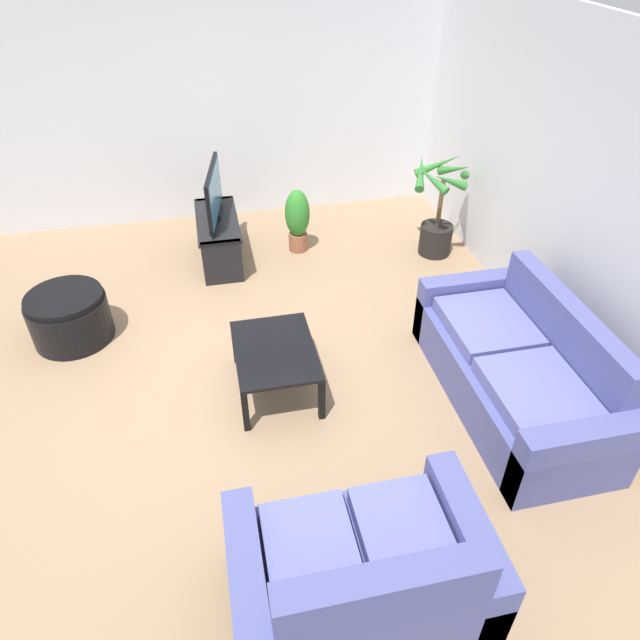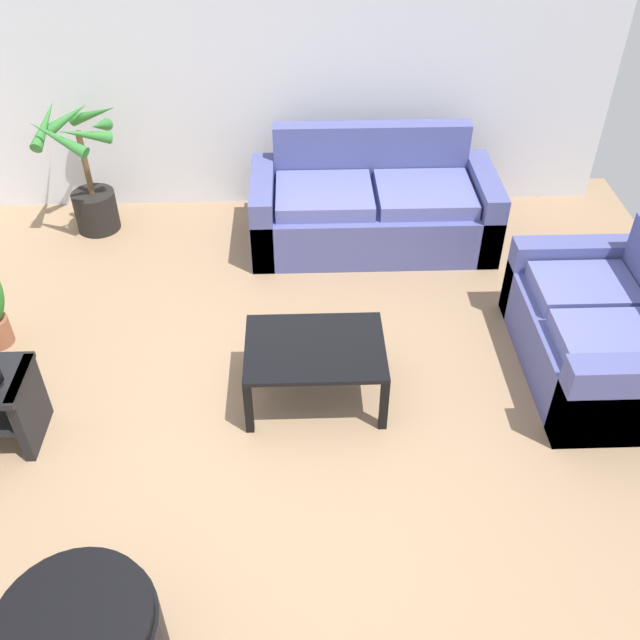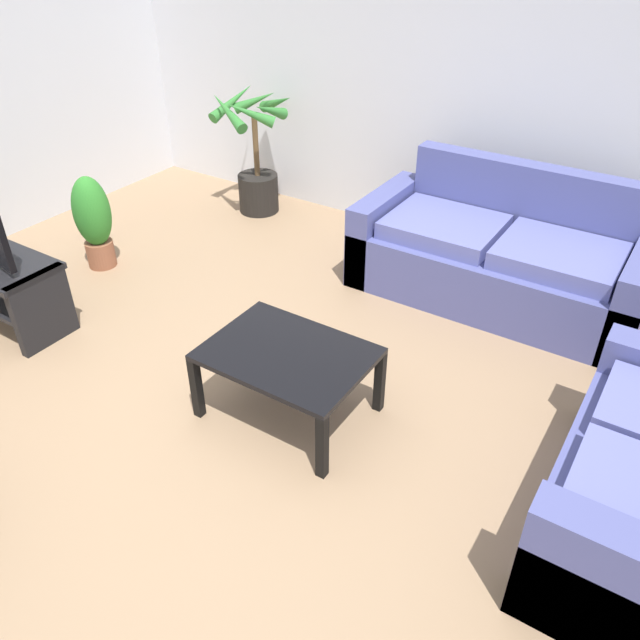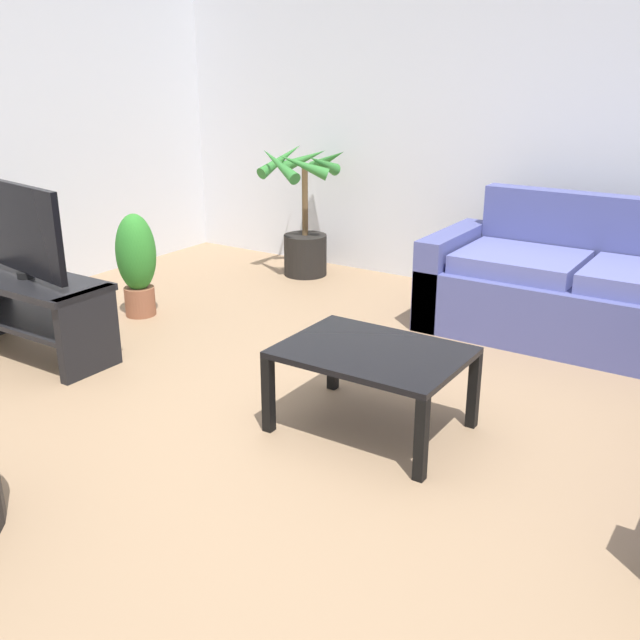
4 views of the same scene
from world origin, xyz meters
name	(u,v)px [view 3 (image 3 of 4)]	position (x,y,z in m)	size (l,w,h in m)	color
ground_plane	(188,431)	(0.00, 0.00, 0.00)	(6.60, 6.60, 0.00)	#937556
wall_back	(438,69)	(0.00, 3.00, 1.35)	(6.00, 0.06, 2.70)	silver
couch_main	(499,259)	(0.91, 2.28, 0.30)	(1.99, 0.90, 0.90)	#4C518C
coffee_table	(288,360)	(0.38, 0.43, 0.37)	(0.87, 0.64, 0.42)	black
potted_palm	(256,162)	(-1.47, 2.55, 0.46)	(0.67, 0.72, 1.10)	black
potted_plant_small	(93,219)	(-1.87, 1.03, 0.40)	(0.28, 0.28, 0.74)	brown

